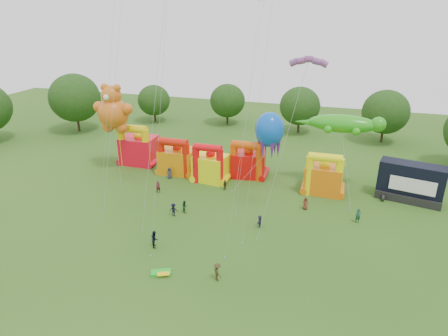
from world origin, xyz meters
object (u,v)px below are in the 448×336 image
(teddy_bear_kite, at_px, (115,129))
(gecko_kite, at_px, (345,151))
(bouncy_castle_2, at_px, (210,166))
(spectator_0, at_px, (169,173))
(spectator_4, at_px, (225,185))
(stage_trailer, at_px, (411,183))
(bouncy_castle_0, at_px, (138,148))
(octopus_kite, at_px, (259,152))

(teddy_bear_kite, distance_m, gecko_kite, 34.46)
(bouncy_castle_2, bearing_deg, spectator_0, -170.37)
(bouncy_castle_2, xyz_separation_m, gecko_kite, (19.11, 1.54, 3.84))
(spectator_0, relative_size, spectator_4, 1.18)
(gecko_kite, height_order, spectator_0, gecko_kite)
(teddy_bear_kite, height_order, spectator_4, teddy_bear_kite)
(bouncy_castle_2, bearing_deg, teddy_bear_kite, -177.53)
(gecko_kite, xyz_separation_m, spectator_4, (-16.05, -4.02, -5.45))
(spectator_4, bearing_deg, stage_trailer, 124.83)
(teddy_bear_kite, bearing_deg, gecko_kite, 3.66)
(bouncy_castle_2, height_order, teddy_bear_kite, teddy_bear_kite)
(spectator_4, bearing_deg, spectator_0, -73.20)
(bouncy_castle_0, relative_size, stage_trailer, 0.81)
(bouncy_castle_2, height_order, gecko_kite, gecko_kite)
(stage_trailer, xyz_separation_m, teddy_bear_kite, (-43.40, -2.34, 4.47))
(stage_trailer, distance_m, spectator_0, 34.57)
(octopus_kite, distance_m, spectator_0, 14.29)
(bouncy_castle_2, relative_size, stage_trailer, 0.71)
(teddy_bear_kite, height_order, gecko_kite, teddy_bear_kite)
(bouncy_castle_2, relative_size, spectator_0, 3.44)
(bouncy_castle_0, xyz_separation_m, gecko_kite, (32.92, -1.80, 3.52))
(teddy_bear_kite, bearing_deg, bouncy_castle_0, 69.90)
(octopus_kite, bearing_deg, gecko_kite, 1.68)
(stage_trailer, bearing_deg, teddy_bear_kite, -176.92)
(teddy_bear_kite, relative_size, spectator_4, 9.10)
(bouncy_castle_2, distance_m, teddy_bear_kite, 15.98)
(stage_trailer, height_order, teddy_bear_kite, teddy_bear_kite)
(bouncy_castle_2, bearing_deg, stage_trailer, 3.42)
(stage_trailer, height_order, gecko_kite, gecko_kite)
(gecko_kite, distance_m, spectator_4, 17.42)
(gecko_kite, height_order, spectator_4, gecko_kite)
(bouncy_castle_2, distance_m, spectator_4, 4.26)
(bouncy_castle_0, relative_size, teddy_bear_kite, 0.51)
(stage_trailer, relative_size, teddy_bear_kite, 0.63)
(spectator_0, bearing_deg, stage_trailer, -13.66)
(teddy_bear_kite, xyz_separation_m, spectator_4, (18.33, -1.82, -6.26))
(stage_trailer, relative_size, octopus_kite, 0.82)
(octopus_kite, xyz_separation_m, spectator_0, (-13.53, -2.26, -4.01))
(bouncy_castle_0, height_order, stage_trailer, bouncy_castle_0)
(spectator_4, bearing_deg, teddy_bear_kite, -70.28)
(bouncy_castle_0, height_order, bouncy_castle_2, bouncy_castle_0)
(gecko_kite, xyz_separation_m, spectator_0, (-25.40, -2.61, -5.31))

